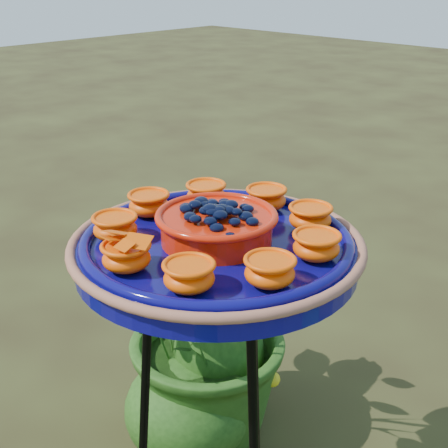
{
  "coord_description": "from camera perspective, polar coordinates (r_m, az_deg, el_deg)",
  "views": [
    {
      "loc": [
        0.68,
        -0.6,
        1.44
      ],
      "look_at": [
        -0.01,
        0.11,
        1.02
      ],
      "focal_mm": 50.0,
      "sensor_mm": 36.0,
      "label": 1
    }
  ],
  "objects": [
    {
      "name": "tripod_stand",
      "position": [
        1.29,
        -0.59,
        -18.71
      ],
      "size": [
        0.41,
        0.41,
        0.95
      ],
      "rotation": [
        0.0,
        0.0,
        0.2
      ],
      "color": "black",
      "rests_on": "ground"
    },
    {
      "name": "feeder_dish",
      "position": [
        1.06,
        -0.68,
        -1.69
      ],
      "size": [
        0.57,
        0.57,
        0.11
      ],
      "rotation": [
        0.0,
        0.0,
        0.2
      ],
      "color": "#0A085E",
      "rests_on": "tripod_stand"
    },
    {
      "name": "shrub_back_left",
      "position": [
        1.95,
        -0.48,
        -8.76
      ],
      "size": [
        0.98,
        0.97,
        0.82
      ],
      "primitive_type": "imported",
      "rotation": [
        0.0,
        0.0,
        0.72
      ],
      "color": "#1F4713",
      "rests_on": "ground"
    }
  ]
}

